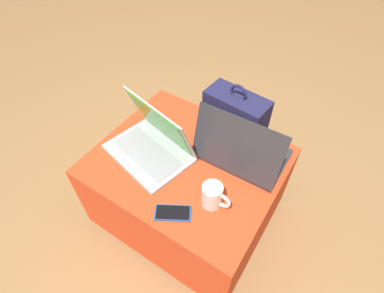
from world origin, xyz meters
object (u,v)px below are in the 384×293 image
backpack (234,130)px  coffee_mug (213,196)px  laptop_near (153,143)px  laptop_far (241,151)px  cell_phone (173,213)px

backpack → coffee_mug: backpack is taller
laptop_near → laptop_far: size_ratio=1.09×
cell_phone → backpack: bearing=-22.9°
laptop_far → coffee_mug: (0.01, -0.26, -0.00)m
laptop_near → backpack: laptop_near is taller
cell_phone → backpack: (-0.10, 0.75, -0.23)m
cell_phone → laptop_far: bearing=-43.7°
cell_phone → backpack: backpack is taller
laptop_far → laptop_near: bearing=25.4°
laptop_far → backpack: laptop_far is taller
laptop_near → backpack: bearing=86.3°
laptop_far → backpack: size_ratio=0.66×
laptop_near → backpack: 0.62m
coffee_mug → laptop_far: bearing=93.1°
laptop_near → coffee_mug: bearing=-1.1°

